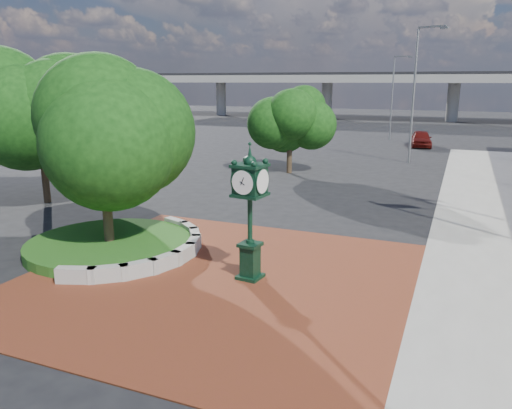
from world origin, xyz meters
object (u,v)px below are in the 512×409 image
(post_clock, at_px, (250,207))
(parked_car, at_px, (421,139))
(street_lamp_near, at_px, (417,85))
(street_lamp_far, at_px, (394,91))

(post_clock, bearing_deg, parked_car, 86.55)
(parked_car, distance_m, street_lamp_near, 11.78)
(post_clock, relative_size, street_lamp_far, 0.50)
(parked_car, distance_m, street_lamp_far, 7.34)
(post_clock, xyz_separation_m, street_lamp_near, (2.43, 26.19, 3.50))
(post_clock, height_order, street_lamp_far, street_lamp_far)
(parked_car, bearing_deg, street_lamp_near, -96.88)
(street_lamp_far, bearing_deg, post_clock, -88.35)
(post_clock, distance_m, street_lamp_near, 26.53)
(street_lamp_near, bearing_deg, parked_car, 91.16)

